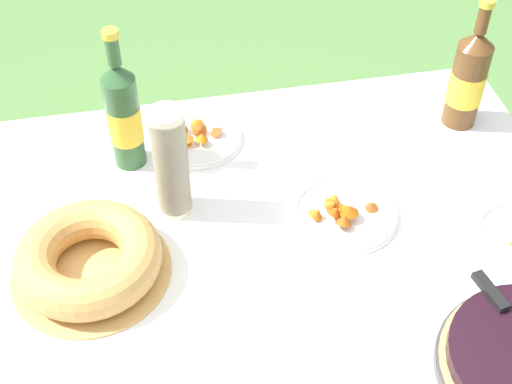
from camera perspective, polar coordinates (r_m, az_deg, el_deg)
The scene contains 8 objects.
garden_table at distance 1.47m, azimuth -5.79°, elevation -8.12°, with size 1.71×1.11×0.70m.
tablecloth at distance 1.44m, azimuth -5.92°, elevation -6.98°, with size 1.72×1.12×0.10m.
bundt_cake at distance 1.42m, azimuth -13.25°, elevation -5.24°, with size 0.32×0.32×0.09m.
cup_stack at distance 1.45m, azimuth -6.82°, elevation 2.28°, with size 0.07×0.07×0.27m.
cider_bottle_green at distance 1.59m, azimuth -10.54°, elevation 6.06°, with size 0.08×0.08×0.35m.
cider_bottle_amber at distance 1.75m, azimuth 16.59°, elevation 8.67°, with size 0.08×0.08×0.33m.
snack_plate_left at distance 1.70m, azimuth -4.65°, elevation 4.40°, with size 0.20×0.20×0.06m.
snack_plate_right at distance 1.52m, azimuth 7.07°, elevation -1.62°, with size 0.22×0.22×0.06m.
Camera 1 is at (-0.02, -0.89, 1.82)m, focal length 50.00 mm.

